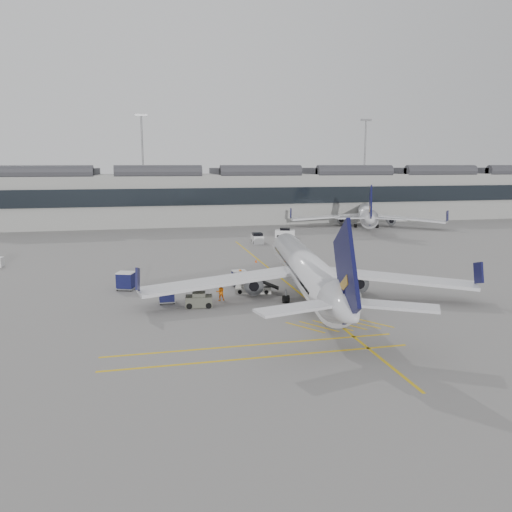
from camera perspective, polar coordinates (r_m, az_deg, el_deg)
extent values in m
plane|color=gray|center=(46.54, -5.41, -6.07)|extent=(220.00, 220.00, 0.00)
cube|color=#9E9E99|center=(116.67, -10.13, 6.47)|extent=(200.00, 20.00, 11.00)
cube|color=black|center=(106.44, -9.87, 6.65)|extent=(200.00, 0.50, 3.60)
cube|color=#38383D|center=(116.43, -10.23, 9.51)|extent=(200.00, 18.00, 1.40)
cylinder|color=slate|center=(130.29, -12.78, 9.85)|extent=(0.44, 0.44, 25.00)
cube|color=slate|center=(130.84, -13.01, 15.41)|extent=(3.00, 0.60, 0.50)
cylinder|color=slate|center=(143.70, 12.28, 9.89)|extent=(0.44, 0.44, 25.00)
cube|color=slate|center=(144.21, 12.48, 14.94)|extent=(3.00, 0.60, 0.50)
cube|color=gold|center=(58.00, 3.12, -2.73)|extent=(0.25, 60.00, 0.01)
cylinder|color=silver|center=(50.40, 5.68, -1.42)|extent=(7.27, 27.62, 3.44)
cone|color=silver|center=(65.49, 3.25, 1.35)|extent=(3.92, 4.10, 3.44)
cone|color=silver|center=(35.26, 10.36, -6.10)|extent=(4.02, 4.83, 3.44)
cube|color=silver|center=(48.43, -4.21, -2.88)|extent=(15.87, 5.91, 0.32)
cube|color=silver|center=(51.56, 15.48, -2.42)|extent=(15.39, 9.79, 0.32)
cylinder|color=slate|center=(50.49, -0.37, -3.05)|extent=(2.36, 3.53, 1.92)
cylinder|color=slate|center=(52.35, 11.29, -2.77)|extent=(2.36, 3.53, 1.92)
cube|color=#0B0C34|center=(35.14, 10.26, -1.85)|extent=(1.25, 6.92, 7.65)
cylinder|color=black|center=(61.07, 3.87, -1.79)|extent=(0.34, 0.62, 0.58)
cylinder|color=black|center=(48.43, 3.45, -4.94)|extent=(0.74, 0.81, 0.73)
cylinder|color=black|center=(49.28, 8.73, -4.77)|extent=(0.74, 0.81, 0.73)
cylinder|color=silver|center=(110.44, 12.49, 4.79)|extent=(13.57, 26.36, 3.40)
cone|color=silver|center=(125.74, 12.18, 5.46)|extent=(4.53, 4.65, 3.40)
cone|color=silver|center=(94.76, 12.92, 4.10)|extent=(4.81, 5.32, 3.40)
cube|color=silver|center=(109.09, 7.98, 4.44)|extent=(15.59, 4.48, 0.32)
cube|color=silver|center=(109.92, 16.99, 4.13)|extent=(13.80, 12.48, 0.32)
cylinder|color=slate|center=(110.90, 9.74, 4.16)|extent=(3.01, 3.74, 1.90)
cylinder|color=slate|center=(111.40, 15.15, 3.97)|extent=(3.01, 3.74, 1.90)
cube|color=#0B0C34|center=(95.07, 12.97, 5.66)|extent=(2.90, 6.46, 7.58)
cylinder|color=black|center=(121.03, 12.22, 4.05)|extent=(0.46, 0.63, 0.58)
cylinder|color=black|center=(108.37, 11.30, 3.41)|extent=(0.86, 0.91, 0.72)
cylinder|color=black|center=(108.59, 13.69, 3.33)|extent=(0.86, 0.91, 0.72)
cube|color=beige|center=(52.22, -0.29, -3.81)|extent=(3.99, 2.41, 0.69)
cube|color=black|center=(52.00, 0.79, -2.98)|extent=(3.49, 1.92, 1.45)
cube|color=beige|center=(52.12, -1.48, -3.06)|extent=(1.19, 1.46, 0.88)
cylinder|color=black|center=(51.67, -1.85, -4.11)|extent=(0.46, 0.28, 0.43)
cylinder|color=black|center=(53.00, -1.74, -3.74)|extent=(0.46, 0.28, 0.43)
cylinder|color=black|center=(51.54, 1.20, -4.15)|extent=(0.46, 0.28, 0.43)
cylinder|color=black|center=(52.87, 1.24, -3.78)|extent=(0.46, 0.28, 0.43)
cube|color=gray|center=(54.30, -1.44, -3.45)|extent=(1.56, 1.29, 0.11)
cube|color=#111445|center=(54.13, -1.44, -2.70)|extent=(1.43, 1.25, 1.32)
cube|color=silver|center=(53.98, -1.44, -1.98)|extent=(1.47, 1.29, 0.09)
cylinder|color=black|center=(53.72, -2.01, -3.68)|extent=(0.20, 0.09, 0.20)
cylinder|color=black|center=(54.68, -2.20, -3.43)|extent=(0.20, 0.09, 0.20)
cylinder|color=black|center=(53.96, -0.67, -3.61)|extent=(0.20, 0.09, 0.20)
cylinder|color=black|center=(54.91, -0.88, -3.36)|extent=(0.20, 0.09, 0.20)
cube|color=gray|center=(55.17, -1.92, -3.23)|extent=(1.69, 1.43, 0.11)
cube|color=#111445|center=(54.99, -1.93, -2.46)|extent=(1.55, 1.37, 1.38)
cube|color=silver|center=(54.84, -1.93, -1.72)|extent=(1.60, 1.42, 0.09)
cylinder|color=black|center=(54.53, -2.46, -3.46)|extent=(0.21, 0.11, 0.21)
cylinder|color=black|center=(55.52, -2.72, -3.22)|extent=(0.21, 0.11, 0.21)
cylinder|color=black|center=(54.86, -1.11, -3.37)|extent=(0.21, 0.11, 0.21)
cylinder|color=black|center=(55.84, -1.40, -3.13)|extent=(0.21, 0.11, 0.21)
cube|color=gray|center=(49.11, -10.15, -5.11)|extent=(1.56, 1.29, 0.11)
cube|color=#111445|center=(48.93, -10.17, -4.30)|extent=(1.42, 1.25, 1.31)
cube|color=silver|center=(48.76, -10.20, -3.52)|extent=(1.47, 1.29, 0.09)
cylinder|color=black|center=(48.62, -10.85, -5.38)|extent=(0.20, 0.09, 0.20)
cylinder|color=black|center=(49.57, -10.92, -5.07)|extent=(0.20, 0.09, 0.20)
cylinder|color=black|center=(48.70, -9.36, -5.30)|extent=(0.20, 0.09, 0.20)
cylinder|color=black|center=(49.65, -9.46, -5.00)|extent=(0.20, 0.09, 0.20)
cube|color=gray|center=(55.08, -14.61, -3.56)|extent=(2.24, 2.05, 0.13)
cube|color=#111445|center=(54.88, -14.65, -2.69)|extent=(2.07, 1.94, 1.56)
cube|color=silver|center=(54.71, -14.69, -1.85)|extent=(2.14, 2.01, 0.11)
cylinder|color=black|center=(54.85, -15.57, -3.75)|extent=(0.26, 0.18, 0.24)
cylinder|color=black|center=(55.91, -15.10, -3.46)|extent=(0.26, 0.18, 0.24)
cylinder|color=black|center=(54.29, -14.10, -3.82)|extent=(0.26, 0.18, 0.24)
cylinder|color=black|center=(55.36, -13.65, -3.53)|extent=(0.26, 0.18, 0.24)
imported|color=orange|center=(54.73, -1.77, -2.51)|extent=(0.81, 0.69, 1.87)
imported|color=orange|center=(49.16, -4.10, -4.12)|extent=(0.84, 0.66, 1.71)
cube|color=#535447|center=(47.28, -6.53, -5.14)|extent=(2.65, 1.78, 0.99)
cube|color=#535447|center=(47.12, -6.55, -4.45)|extent=(1.33, 1.33, 0.50)
cylinder|color=black|center=(46.75, -7.63, -5.69)|extent=(0.58, 0.32, 0.56)
cylinder|color=black|center=(48.00, -7.59, -5.26)|extent=(0.58, 0.32, 0.56)
cylinder|color=black|center=(46.72, -5.43, -5.65)|extent=(0.58, 0.32, 0.56)
cylinder|color=black|center=(47.97, -5.44, -5.23)|extent=(0.58, 0.32, 0.56)
cone|color=#F24C0A|center=(68.10, 0.00, -0.56)|extent=(0.32, 0.32, 0.44)
cone|color=#F24C0A|center=(54.33, 9.81, -3.51)|extent=(0.35, 0.35, 0.49)
cylinder|color=black|center=(74.08, -27.19, -0.79)|extent=(0.54, 0.22, 0.53)
cube|color=silver|center=(84.82, 0.15, 1.92)|extent=(1.88, 3.50, 1.33)
cube|color=black|center=(84.70, 0.15, 2.46)|extent=(1.70, 1.79, 0.57)
cylinder|color=black|center=(83.90, 0.79, 1.56)|extent=(0.24, 0.58, 0.57)
cylinder|color=black|center=(83.63, -0.23, 1.54)|extent=(0.24, 0.58, 0.57)
cylinder|color=black|center=(86.12, 0.51, 1.79)|extent=(0.24, 0.58, 0.57)
cylinder|color=black|center=(85.85, -0.49, 1.77)|extent=(0.24, 0.58, 0.57)
cube|color=silver|center=(91.46, 3.34, 2.54)|extent=(3.95, 2.85, 1.38)
cube|color=black|center=(91.35, 3.34, 3.06)|extent=(2.23, 2.17, 0.59)
cylinder|color=black|center=(90.80, 2.56, 2.24)|extent=(0.63, 0.40, 0.59)
cylinder|color=black|center=(92.37, 2.62, 2.38)|extent=(0.63, 0.40, 0.59)
cylinder|color=black|center=(90.68, 4.06, 2.21)|extent=(0.63, 0.40, 0.59)
cylinder|color=black|center=(92.25, 4.10, 2.35)|extent=(0.63, 0.40, 0.59)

